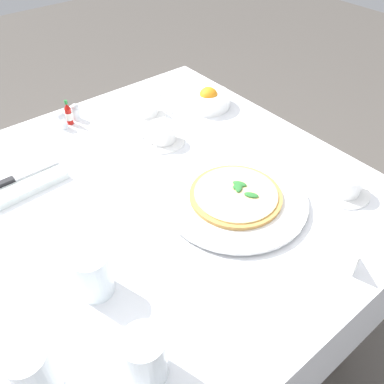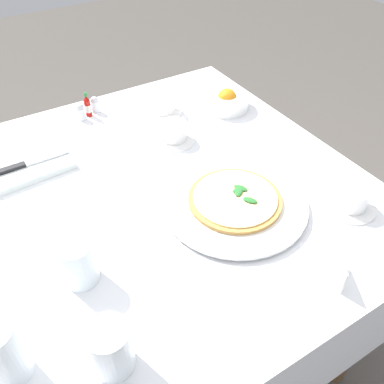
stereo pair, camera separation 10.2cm
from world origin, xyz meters
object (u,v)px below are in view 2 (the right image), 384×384
object	(u,v)px
water_glass_right_edge	(111,350)
salt_shaker	(95,105)
coffee_cup_center_back	(352,199)
citrus_bowl	(226,101)
napkin_folded	(30,167)
water_glass_near_right	(4,355)
dinner_knife	(30,163)
pizza_plate	(235,203)
pepper_shaker	(81,113)
menu_card	(337,267)
water_glass_far_left	(79,264)
coffee_cup_near_left	(174,132)
coffee_cup_back_corner	(163,104)
hot_sauce_bottle	(88,106)
pizza	(235,199)

from	to	relation	value
water_glass_right_edge	salt_shaker	size ratio (longest dim) A/B	1.91
coffee_cup_center_back	citrus_bowl	bearing A→B (deg)	88.52
napkin_folded	water_glass_right_edge	bearing A→B (deg)	-95.21
water_glass_near_right	dinner_knife	size ratio (longest dim) A/B	0.67
pizza_plate	pepper_shaker	xyz separation A→B (m)	(-0.18, 0.59, 0.01)
napkin_folded	dinner_knife	size ratio (longest dim) A/B	1.17
pizza_plate	salt_shaker	size ratio (longest dim) A/B	6.38
napkin_folded	menu_card	distance (m)	0.82
water_glass_far_left	citrus_bowl	distance (m)	0.78
coffee_cup_near_left	dinner_knife	world-z (taller)	coffee_cup_near_left
coffee_cup_center_back	dinner_knife	world-z (taller)	coffee_cup_center_back
coffee_cup_center_back	citrus_bowl	distance (m)	0.56
water_glass_right_edge	menu_card	distance (m)	0.47
coffee_cup_back_corner	dinner_knife	size ratio (longest dim) A/B	0.68
citrus_bowl	napkin_folded	bearing A→B (deg)	179.75
coffee_cup_near_left	hot_sauce_bottle	world-z (taller)	hot_sauce_bottle
coffee_cup_center_back	water_glass_right_edge	bearing A→B (deg)	-174.30
pepper_shaker	menu_card	distance (m)	0.90
water_glass_near_right	pizza_plate	bearing A→B (deg)	13.83
water_glass_right_edge	water_glass_far_left	bearing A→B (deg)	85.75
water_glass_near_right	pepper_shaker	size ratio (longest dim) A/B	2.31
water_glass_right_edge	napkin_folded	world-z (taller)	water_glass_right_edge
citrus_bowl	pepper_shaker	distance (m)	0.48
pepper_shaker	hot_sauce_bottle	bearing A→B (deg)	19.65
napkin_folded	dinner_knife	bearing A→B (deg)	-2.86
dinner_knife	citrus_bowl	bearing A→B (deg)	-0.83
citrus_bowl	hot_sauce_bottle	distance (m)	0.45
menu_card	salt_shaker	bearing A→B (deg)	-139.04
salt_shaker	menu_card	world-z (taller)	menu_card
coffee_cup_near_left	water_glass_near_right	size ratio (longest dim) A/B	1.00
water_glass_right_edge	dinner_knife	xyz separation A→B (m)	(0.02, 0.62, -0.03)
salt_shaker	napkin_folded	bearing A→B (deg)	-143.34
salt_shaker	pepper_shaker	size ratio (longest dim) A/B	1.00
citrus_bowl	salt_shaker	xyz separation A→B (m)	(-0.38, 0.20, -0.00)
pizza	dinner_knife	distance (m)	0.57
water_glass_right_edge	salt_shaker	distance (m)	0.87
napkin_folded	citrus_bowl	size ratio (longest dim) A/B	1.52
coffee_cup_near_left	water_glass_far_left	size ratio (longest dim) A/B	1.25
water_glass_far_left	water_glass_near_right	world-z (taller)	water_glass_near_right
coffee_cup_near_left	salt_shaker	world-z (taller)	coffee_cup_near_left
coffee_cup_near_left	napkin_folded	distance (m)	0.42
coffee_cup_back_corner	coffee_cup_center_back	size ratio (longest dim) A/B	1.01
napkin_folded	hot_sauce_bottle	xyz separation A→B (m)	(0.24, 0.19, 0.02)
coffee_cup_back_corner	dinner_knife	distance (m)	0.46
salt_shaker	menu_card	size ratio (longest dim) A/B	0.70
pizza	coffee_cup_near_left	distance (m)	0.33
pizza_plate	coffee_cup_near_left	bearing A→B (deg)	87.56
water_glass_far_left	water_glass_near_right	size ratio (longest dim) A/B	0.80
pepper_shaker	menu_card	bearing A→B (deg)	-74.65
pizza	water_glass_far_left	bearing A→B (deg)	-178.21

